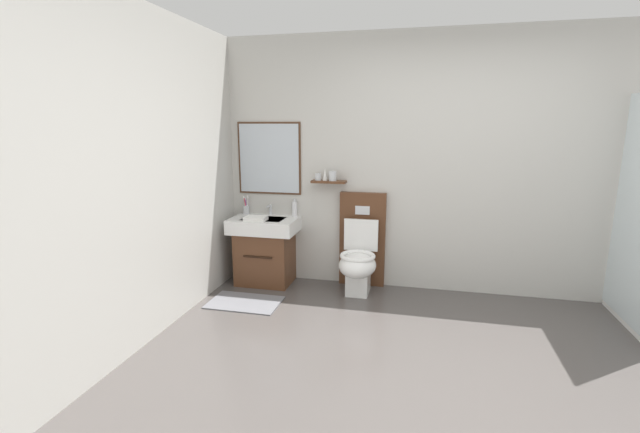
{
  "coord_description": "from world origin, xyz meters",
  "views": [
    {
      "loc": [
        -0.32,
        -2.6,
        1.69
      ],
      "look_at": [
        -1.26,
        1.41,
        0.81
      ],
      "focal_mm": 24.35,
      "sensor_mm": 36.0,
      "label": 1
    }
  ],
  "objects_px": {
    "vanity_sink_left": "(265,248)",
    "soap_dispenser": "(295,209)",
    "toothbrush_cup": "(246,209)",
    "folded_hand_towel": "(256,219)",
    "toilet": "(360,255)"
  },
  "relations": [
    {
      "from": "toilet",
      "to": "toothbrush_cup",
      "type": "distance_m",
      "value": 1.37
    },
    {
      "from": "vanity_sink_left",
      "to": "toilet",
      "type": "distance_m",
      "value": 1.03
    },
    {
      "from": "toilet",
      "to": "soap_dispenser",
      "type": "height_order",
      "value": "toilet"
    },
    {
      "from": "vanity_sink_left",
      "to": "toothbrush_cup",
      "type": "bearing_deg",
      "value": 148.88
    },
    {
      "from": "folded_hand_towel",
      "to": "soap_dispenser",
      "type": "bearing_deg",
      "value": 44.55
    },
    {
      "from": "folded_hand_towel",
      "to": "vanity_sink_left",
      "type": "bearing_deg",
      "value": 74.42
    },
    {
      "from": "toilet",
      "to": "soap_dispenser",
      "type": "relative_size",
      "value": 5.23
    },
    {
      "from": "soap_dispenser",
      "to": "folded_hand_towel",
      "type": "height_order",
      "value": "soap_dispenser"
    },
    {
      "from": "vanity_sink_left",
      "to": "toilet",
      "type": "relative_size",
      "value": 0.72
    },
    {
      "from": "toothbrush_cup",
      "to": "folded_hand_towel",
      "type": "distance_m",
      "value": 0.39
    },
    {
      "from": "vanity_sink_left",
      "to": "folded_hand_towel",
      "type": "height_order",
      "value": "folded_hand_towel"
    },
    {
      "from": "toilet",
      "to": "soap_dispenser",
      "type": "xyz_separation_m",
      "value": [
        -0.74,
        0.17,
        0.42
      ]
    },
    {
      "from": "soap_dispenser",
      "to": "folded_hand_towel",
      "type": "relative_size",
      "value": 0.87
    },
    {
      "from": "vanity_sink_left",
      "to": "toothbrush_cup",
      "type": "xyz_separation_m",
      "value": [
        -0.27,
        0.16,
        0.39
      ]
    },
    {
      "from": "vanity_sink_left",
      "to": "soap_dispenser",
      "type": "bearing_deg",
      "value": 31.67
    }
  ]
}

